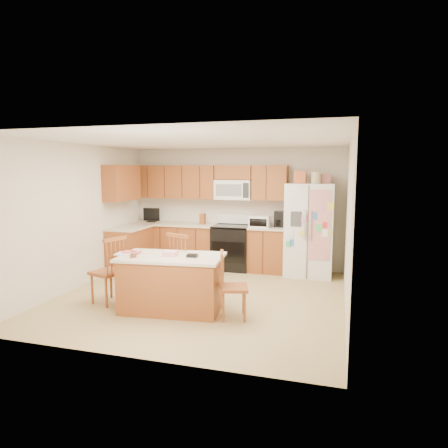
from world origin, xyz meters
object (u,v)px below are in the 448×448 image
(windsor_chair_back, at_px, (184,267))
(windsor_chair_left, at_px, (109,272))
(windsor_chair_right, at_px, (232,287))
(stove, at_px, (232,247))
(refrigerator, at_px, (309,229))
(island, at_px, (172,283))

(windsor_chair_back, bearing_deg, windsor_chair_left, -150.25)
(windsor_chair_left, xyz_separation_m, windsor_chair_right, (1.98, -0.08, -0.05))
(stove, xyz_separation_m, windsor_chair_back, (-0.24, -2.06, 0.03))
(stove, distance_m, refrigerator, 1.63)
(refrigerator, distance_m, windsor_chair_right, 2.83)
(windsor_chair_back, bearing_deg, stove, 83.37)
(island, bearing_deg, windsor_chair_back, 93.71)
(stove, relative_size, windsor_chair_right, 1.21)
(refrigerator, distance_m, windsor_chair_left, 3.84)
(refrigerator, relative_size, windsor_chair_left, 1.94)
(refrigerator, xyz_separation_m, windsor_chair_right, (-0.84, -2.66, -0.48))
(stove, height_order, windsor_chair_left, stove)
(refrigerator, height_order, windsor_chair_right, refrigerator)
(island, height_order, windsor_chair_right, windsor_chair_right)
(windsor_chair_left, height_order, windsor_chair_back, windsor_chair_back)
(windsor_chair_left, xyz_separation_m, windsor_chair_back, (1.01, 0.58, 0.01))
(refrigerator, distance_m, island, 3.18)
(refrigerator, distance_m, windsor_chair_back, 2.73)
(stove, xyz_separation_m, windsor_chair_right, (0.73, -2.72, -0.03))
(island, height_order, windsor_chair_back, windsor_chair_back)
(refrigerator, relative_size, windsor_chair_back, 1.92)
(windsor_chair_left, height_order, windsor_chair_right, windsor_chair_left)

